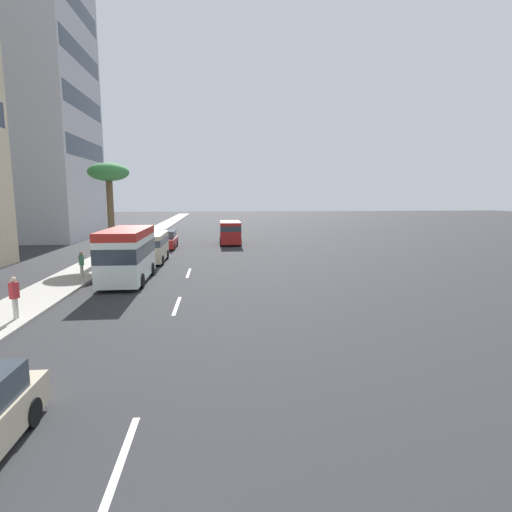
{
  "coord_description": "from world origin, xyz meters",
  "views": [
    {
      "loc": [
        -2.41,
        -1.91,
        5.09
      ],
      "look_at": [
        19.48,
        -4.04,
        1.8
      ],
      "focal_mm": 28.35,
      "sensor_mm": 36.0,
      "label": 1
    }
  ],
  "objects": [
    {
      "name": "ground_plane",
      "position": [
        31.5,
        0.0,
        0.0
      ],
      "size": [
        198.0,
        198.0,
        0.0
      ],
      "primitive_type": "plane",
      "color": "#2D2D30"
    },
    {
      "name": "sidewalk_right",
      "position": [
        31.5,
        7.03,
        0.07
      ],
      "size": [
        162.0,
        2.82,
        0.15
      ],
      "primitive_type": "cube",
      "color": "#B2ADA3",
      "rests_on": "ground_plane"
    },
    {
      "name": "lane_stripe_near",
      "position": [
        4.88,
        0.0,
        0.01
      ],
      "size": [
        3.2,
        0.16,
        0.01
      ],
      "primitive_type": "cube",
      "color": "silver",
      "rests_on": "ground_plane"
    },
    {
      "name": "lane_stripe_mid",
      "position": [
        16.17,
        0.0,
        0.01
      ],
      "size": [
        3.2,
        0.16,
        0.01
      ],
      "primitive_type": "cube",
      "color": "silver",
      "rests_on": "ground_plane"
    },
    {
      "name": "lane_stripe_far",
      "position": [
        24.24,
        0.0,
        0.01
      ],
      "size": [
        3.2,
        0.16,
        0.01
      ],
      "primitive_type": "cube",
      "color": "silver",
      "rests_on": "ground_plane"
    },
    {
      "name": "minibus_lead",
      "position": [
        21.84,
        3.39,
        1.73
      ],
      "size": [
        6.28,
        2.42,
        3.17
      ],
      "rotation": [
        0.0,
        0.0,
        3.14
      ],
      "color": "silver",
      "rests_on": "ground_plane"
    },
    {
      "name": "car_second",
      "position": [
        37.44,
        3.0,
        0.8
      ],
      "size": [
        4.54,
        1.89,
        1.71
      ],
      "rotation": [
        0.0,
        0.0,
        3.14
      ],
      "color": "#A51E1E",
      "rests_on": "ground_plane"
    },
    {
      "name": "van_fourth",
      "position": [
        40.09,
        -3.3,
        1.37
      ],
      "size": [
        4.74,
        2.22,
        2.4
      ],
      "color": "#A51E1E",
      "rests_on": "ground_plane"
    },
    {
      "name": "van_fifth",
      "position": [
        29.12,
        3.16,
        1.28
      ],
      "size": [
        5.11,
        2.23,
        2.22
      ],
      "rotation": [
        0.0,
        0.0,
        3.14
      ],
      "color": "beige",
      "rests_on": "ground_plane"
    },
    {
      "name": "pedestrian_near_lamp",
      "position": [
        14.33,
        6.26,
        1.1
      ],
      "size": [
        0.38,
        0.32,
        1.72
      ],
      "rotation": [
        0.0,
        0.0,
        5.93
      ],
      "color": "beige",
      "rests_on": "sidewalk_right"
    },
    {
      "name": "pedestrian_mid_block",
      "position": [
        22.68,
        6.31,
        1.01
      ],
      "size": [
        0.39,
        0.36,
        1.58
      ],
      "rotation": [
        0.0,
        0.0,
        0.57
      ],
      "color": "beige",
      "rests_on": "sidewalk_right"
    },
    {
      "name": "palm_tree",
      "position": [
        31.68,
        6.7,
        6.59
      ],
      "size": [
        3.22,
        3.22,
        7.55
      ],
      "color": "brown",
      "rests_on": "sidewalk_right"
    },
    {
      "name": "office_tower_far",
      "position": [
        48.61,
        20.24,
        21.9
      ],
      "size": [
        14.78,
        13.8,
        43.79
      ],
      "color": "#BCBCC1",
      "rests_on": "ground_plane"
    }
  ]
}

